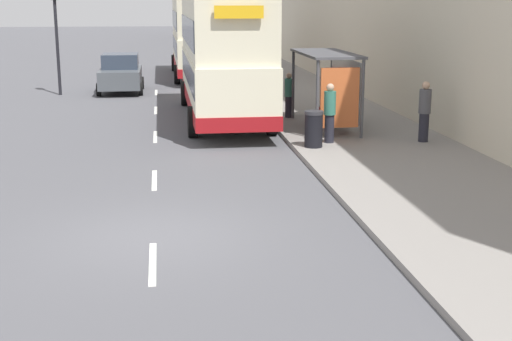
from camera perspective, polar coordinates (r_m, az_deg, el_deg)
name	(u,v)px	position (r m, az deg, el deg)	size (l,w,h in m)	color
ground_plane	(153,237)	(13.41, -8.23, -5.27)	(220.00, 220.00, 0.00)	#515156
pavement	(248,60)	(51.76, -0.64, 8.82)	(5.00, 93.00, 0.14)	gray
lane_mark_0	(153,263)	(12.09, -8.27, -7.36)	(0.12, 2.00, 0.01)	silver
lane_mark_1	(154,180)	(17.53, -8.13, -0.76)	(0.12, 2.00, 0.01)	silver
lane_mark_2	(155,137)	(23.09, -8.06, 2.68)	(0.12, 2.00, 0.01)	silver
lane_mark_3	(156,110)	(28.70, -8.02, 4.79)	(0.12, 2.00, 0.01)	silver
lane_mark_4	(156,92)	(34.34, -7.99, 6.20)	(0.12, 2.00, 0.01)	silver
bus_shelter	(333,76)	(23.39, 6.19, 7.51)	(1.60, 4.20, 2.48)	#4C4C51
double_decker_bus_near	(223,57)	(26.11, -2.70, 9.09)	(2.85, 11.11, 4.30)	beige
double_decker_bus_ahead	(197,36)	(40.95, -4.71, 10.65)	(2.85, 10.98, 4.30)	beige
car_0	(121,74)	(34.65, -10.77, 7.63)	(2.09, 4.14, 1.81)	#4C5156
pedestrian_at_shelter	(425,111)	(21.83, 13.33, 4.64)	(0.36, 0.36, 1.80)	#23232D
pedestrian_1	(329,90)	(26.98, 5.84, 6.44)	(0.33, 0.33, 1.69)	#23232D
pedestrian_2	(289,95)	(25.75, 2.65, 6.07)	(0.32, 0.32, 1.61)	#23232D
pedestrian_3	(330,113)	(21.22, 5.92, 4.63)	(0.35, 0.35, 1.76)	#23232D
litter_bin	(314,129)	(20.58, 4.63, 3.34)	(0.55, 0.55, 1.05)	black
traffic_light_far_kerb	(55,17)	(34.12, -15.75, 11.73)	(0.30, 0.32, 5.28)	black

